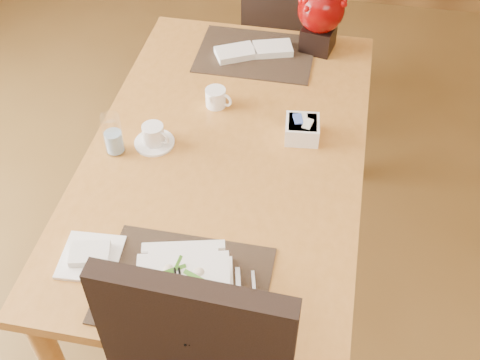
% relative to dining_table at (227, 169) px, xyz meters
% --- Properties ---
extents(dining_table, '(0.90, 1.50, 0.75)m').
position_rel_dining_table_xyz_m(dining_table, '(0.00, 0.00, 0.00)').
color(dining_table, '#C17E35').
rests_on(dining_table, ground).
extents(placemat_near, '(0.45, 0.33, 0.01)m').
position_rel_dining_table_xyz_m(placemat_near, '(0.00, -0.55, 0.10)').
color(placemat_near, black).
rests_on(placemat_near, dining_table).
extents(placemat_far, '(0.45, 0.33, 0.01)m').
position_rel_dining_table_xyz_m(placemat_far, '(0.00, 0.55, 0.10)').
color(placemat_far, black).
rests_on(placemat_far, dining_table).
extents(soup_setting, '(0.31, 0.31, 0.10)m').
position_rel_dining_table_xyz_m(soup_setting, '(0.01, -0.60, 0.15)').
color(soup_setting, white).
rests_on(soup_setting, dining_table).
extents(coffee_cup, '(0.13, 0.13, 0.08)m').
position_rel_dining_table_xyz_m(coffee_cup, '(-0.24, -0.02, 0.13)').
color(coffee_cup, white).
rests_on(coffee_cup, dining_table).
extents(water_glass, '(0.07, 0.07, 0.15)m').
position_rel_dining_table_xyz_m(water_glass, '(-0.36, -0.08, 0.17)').
color(water_glass, white).
rests_on(water_glass, dining_table).
extents(creamer_jug, '(0.12, 0.12, 0.07)m').
position_rel_dining_table_xyz_m(creamer_jug, '(-0.08, 0.21, 0.13)').
color(creamer_jug, white).
rests_on(creamer_jug, dining_table).
extents(sugar_caddy, '(0.12, 0.12, 0.07)m').
position_rel_dining_table_xyz_m(sugar_caddy, '(0.24, 0.10, 0.13)').
color(sugar_caddy, white).
rests_on(sugar_caddy, dining_table).
extents(berry_decor, '(0.18, 0.18, 0.26)m').
position_rel_dining_table_xyz_m(berry_decor, '(0.23, 0.64, 0.25)').
color(berry_decor, black).
rests_on(berry_decor, dining_table).
extents(napkins_far, '(0.32, 0.21, 0.03)m').
position_rel_dining_table_xyz_m(napkins_far, '(0.00, 0.55, 0.12)').
color(napkins_far, white).
rests_on(napkins_far, dining_table).
extents(bread_plate, '(0.17, 0.17, 0.01)m').
position_rel_dining_table_xyz_m(bread_plate, '(-0.28, -0.51, 0.10)').
color(bread_plate, white).
rests_on(bread_plate, dining_table).
extents(far_chair, '(0.50, 0.50, 0.95)m').
position_rel_dining_table_xyz_m(far_chair, '(0.07, 1.04, -0.12)').
color(far_chair, black).
rests_on(far_chair, ground).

